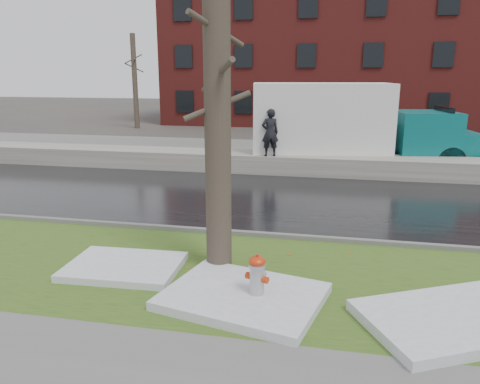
% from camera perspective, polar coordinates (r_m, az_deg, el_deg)
% --- Properties ---
extents(ground, '(120.00, 120.00, 0.00)m').
position_cam_1_polar(ground, '(10.48, -0.87, -7.26)').
color(ground, '#47423D').
rests_on(ground, ground).
extents(verge, '(60.00, 4.50, 0.04)m').
position_cam_1_polar(verge, '(9.35, -2.58, -9.89)').
color(verge, '#2D4D19').
rests_on(verge, ground).
extents(road, '(60.00, 7.00, 0.03)m').
position_cam_1_polar(road, '(14.68, 2.98, -0.85)').
color(road, black).
rests_on(road, ground).
extents(parking_lot, '(60.00, 9.00, 0.03)m').
position_cam_1_polar(parking_lot, '(22.93, 6.29, 4.60)').
color(parking_lot, slate).
rests_on(parking_lot, ground).
extents(curb, '(60.00, 0.15, 0.14)m').
position_cam_1_polar(curb, '(11.37, 0.24, -5.11)').
color(curb, slate).
rests_on(curb, ground).
extents(snowbank, '(60.00, 1.60, 0.75)m').
position_cam_1_polar(snowbank, '(18.66, 5.00, 3.53)').
color(snowbank, '#A8A399').
rests_on(snowbank, ground).
extents(brick_building, '(26.00, 12.00, 10.00)m').
position_cam_1_polar(brick_building, '(39.52, 12.05, 15.69)').
color(brick_building, maroon).
rests_on(brick_building, ground).
extents(bg_tree_left, '(1.40, 1.62, 6.50)m').
position_cam_1_polar(bg_tree_left, '(34.54, -12.71, 13.12)').
color(bg_tree_left, brown).
rests_on(bg_tree_left, ground).
extents(bg_tree_center, '(1.40, 1.62, 6.50)m').
position_cam_1_polar(bg_tree_center, '(36.43, -1.14, 13.50)').
color(bg_tree_center, brown).
rests_on(bg_tree_center, ground).
extents(fire_hydrant, '(0.43, 0.41, 0.87)m').
position_cam_1_polar(fire_hydrant, '(8.04, 2.10, -10.30)').
color(fire_hydrant, '#A9ABB1').
rests_on(fire_hydrant, verge).
extents(tree, '(1.18, 1.34, 6.27)m').
position_cam_1_polar(tree, '(8.80, -2.77, 10.02)').
color(tree, brown).
rests_on(tree, verge).
extents(box_truck, '(10.53, 3.76, 3.47)m').
position_cam_1_polar(box_truck, '(19.58, 13.01, 8.05)').
color(box_truck, black).
rests_on(box_truck, ground).
extents(worker, '(0.77, 0.64, 1.80)m').
position_cam_1_polar(worker, '(17.92, 3.68, 7.23)').
color(worker, black).
rests_on(worker, snowbank).
extents(snow_patch_near, '(2.99, 2.54, 0.16)m').
position_cam_1_polar(snow_patch_near, '(8.24, 0.39, -12.61)').
color(snow_patch_near, silver).
rests_on(snow_patch_near, verge).
extents(snow_patch_far, '(2.26, 1.69, 0.14)m').
position_cam_1_polar(snow_patch_far, '(9.71, -13.95, -8.81)').
color(snow_patch_far, silver).
rests_on(snow_patch_far, verge).
extents(snow_patch_side, '(3.31, 2.89, 0.18)m').
position_cam_1_polar(snow_patch_side, '(8.25, 24.74, -13.93)').
color(snow_patch_side, silver).
rests_on(snow_patch_side, verge).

